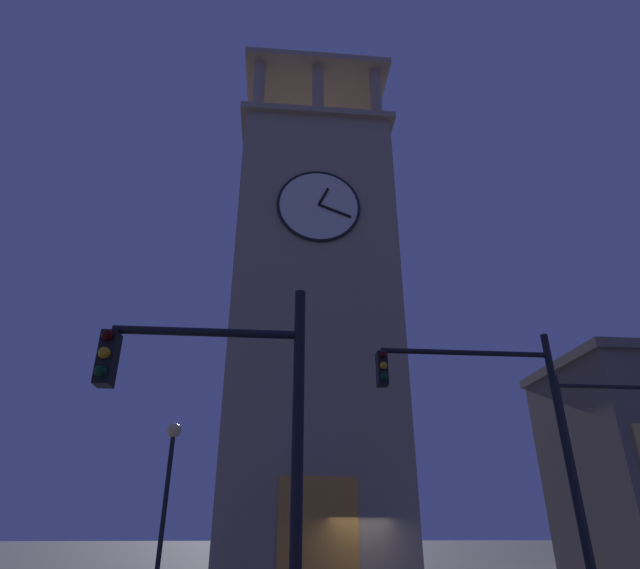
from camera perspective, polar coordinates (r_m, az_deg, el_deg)
name	(u,v)px	position (r m, az deg, el deg)	size (l,w,h in m)	color
clocktower	(311,325)	(28.66, -0.96, -4.52)	(8.86, 9.59, 31.25)	gray
traffic_signal_near	(601,448)	(17.31, 28.73, -15.60)	(3.25, 0.41, 6.22)	black
traffic_signal_mid	(230,420)	(7.12, -9.96, -14.59)	(2.80, 0.41, 5.24)	black
traffic_signal_far	(505,424)	(12.01, 19.82, -14.32)	(4.06, 0.41, 6.12)	black
street_lamp	(169,475)	(16.84, -16.44, -19.56)	(0.44, 0.44, 5.00)	black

